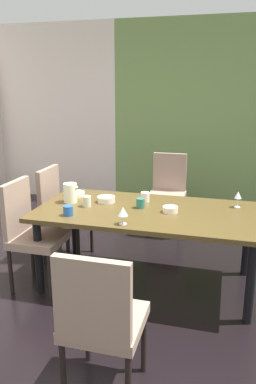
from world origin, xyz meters
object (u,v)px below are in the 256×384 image
object	(u,v)px
serving_bowl_near_shelf	(106,199)
cup_front	(140,203)
cup_east	(68,211)
serving_bowl_north	(170,209)
chair_head_far	(168,189)
cup_center	(87,201)
chair_left_near	(30,229)
chair_head_near	(100,318)
pitcher_corner	(70,193)
chair_left_far	(60,209)
wine_glass_left	(123,212)
cup_right	(145,197)
serving_bowl_rear	(75,194)
wine_glass_near_window	(238,196)
dining_table	(148,217)

from	to	relation	value
serving_bowl_near_shelf	cup_front	bearing A→B (deg)	-13.63
cup_east	serving_bowl_north	bearing A→B (deg)	20.47
chair_head_far	cup_center	world-z (taller)	chair_head_far
chair_left_near	chair_head_near	distance (m)	1.49
chair_left_near	pitcher_corner	distance (m)	0.50
chair_head_near	chair_left_far	bearing A→B (deg)	121.39
wine_glass_left	cup_right	bearing A→B (deg)	86.78
cup_east	pitcher_corner	xyz separation A→B (m)	(-0.13, 0.35, 0.05)
chair_head_far	pitcher_corner	distance (m)	1.55
chair_head_near	serving_bowl_north	world-z (taller)	chair_head_near
wine_glass_left	cup_center	world-z (taller)	wine_glass_left
serving_bowl_rear	cup_east	world-z (taller)	cup_east
serving_bowl_north	chair_left_far	bearing A→B (deg)	164.99
wine_glass_near_window	cup_right	world-z (taller)	wine_glass_near_window
dining_table	serving_bowl_rear	xyz separation A→B (m)	(-0.80, 0.24, 0.09)
wine_glass_near_window	wine_glass_left	distance (m)	1.12
serving_bowl_north	cup_east	xyz separation A→B (m)	(-0.82, -0.31, 0.02)
cup_right	chair_left_far	bearing A→B (deg)	175.60
chair_left_near	cup_center	world-z (taller)	chair_left_near
dining_table	chair_head_near	xyz separation A→B (m)	(0.03, -1.38, -0.11)
chair_head_near	serving_bowl_north	bearing A→B (deg)	82.92
chair_left_far	chair_head_near	bearing A→B (deg)	31.39
pitcher_corner	cup_front	bearing A→B (deg)	0.45
cup_right	serving_bowl_north	bearing A→B (deg)	-41.85
dining_table	serving_bowl_near_shelf	world-z (taller)	serving_bowl_near_shelf
serving_bowl_rear	pitcher_corner	bearing A→B (deg)	-77.75
cup_front	pitcher_corner	bearing A→B (deg)	-179.55
cup_right	pitcher_corner	bearing A→B (deg)	-162.93
cup_front	pitcher_corner	size ratio (longest dim) A/B	0.48
serving_bowl_rear	cup_east	xyz separation A→B (m)	(0.18, -0.56, 0.02)
chair_left_near	cup_center	bearing A→B (deg)	120.38
chair_head_far	serving_bowl_north	xyz separation A→B (m)	(0.24, -1.40, 0.20)
chair_head_near	cup_right	xyz separation A→B (m)	(-0.11, 1.62, 0.23)
serving_bowl_north	serving_bowl_near_shelf	bearing A→B (deg)	167.85
cup_front	serving_bowl_rear	bearing A→B (deg)	164.14
serving_bowl_near_shelf	pitcher_corner	distance (m)	0.34
serving_bowl_rear	cup_right	distance (m)	0.72
wine_glass_left	serving_bowl_near_shelf	distance (m)	0.62
wine_glass_left	serving_bowl_near_shelf	xyz separation A→B (m)	(-0.31, 0.53, -0.08)
wine_glass_left	serving_bowl_north	bearing A→B (deg)	51.04
pitcher_corner	chair_head_far	bearing A→B (deg)	62.30
wine_glass_near_window	pitcher_corner	xyz separation A→B (m)	(-1.52, -0.25, -0.02)
chair_left_far	cup_front	world-z (taller)	chair_left_far
chair_left_near	chair_left_far	world-z (taller)	chair_left_near
serving_bowl_rear	cup_right	size ratio (longest dim) A/B	2.17
dining_table	serving_bowl_north	distance (m)	0.22
chair_left_far	wine_glass_left	bearing A→B (deg)	51.10
chair_head_far	cup_right	size ratio (longest dim) A/B	10.75
dining_table	cup_center	xyz separation A→B (m)	(-0.56, -0.05, 0.12)
serving_bowl_north	serving_bowl_rear	world-z (taller)	serving_bowl_north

